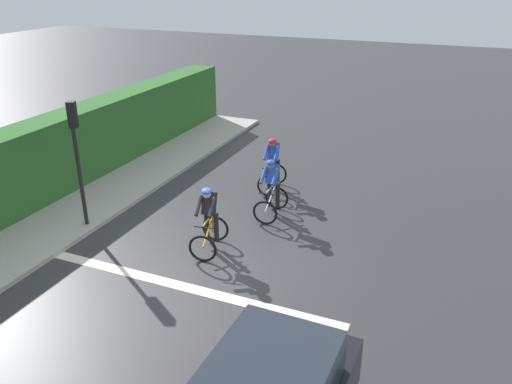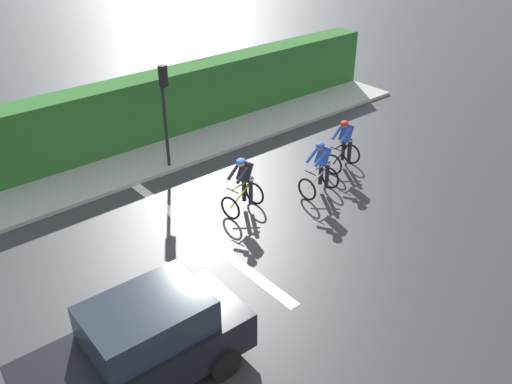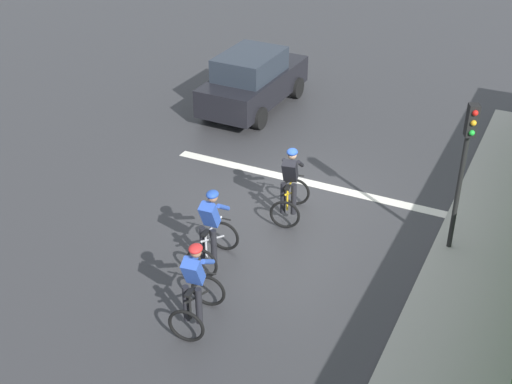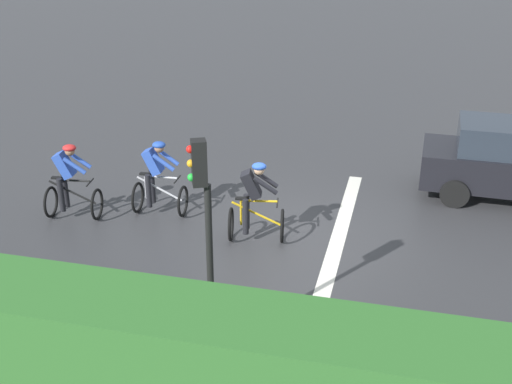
{
  "view_description": "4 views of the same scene",
  "coord_description": "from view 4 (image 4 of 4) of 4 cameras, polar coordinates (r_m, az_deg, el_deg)",
  "views": [
    {
      "loc": [
        4.96,
        -8.93,
        6.29
      ],
      "look_at": [
        0.21,
        2.29,
        0.94
      ],
      "focal_mm": 36.12,
      "sensor_mm": 36.0,
      "label": 1
    },
    {
      "loc": [
        9.71,
        -7.35,
        8.07
      ],
      "look_at": [
        0.2,
        0.66,
        0.81
      ],
      "focal_mm": 37.83,
      "sensor_mm": 36.0,
      "label": 2
    },
    {
      "loc": [
        -5.37,
        12.77,
        8.37
      ],
      "look_at": [
        0.15,
        1.43,
        0.95
      ],
      "focal_mm": 48.57,
      "sensor_mm": 36.0,
      "label": 3
    },
    {
      "loc": [
        -11.45,
        -2.21,
        6.16
      ],
      "look_at": [
        -0.31,
        0.59,
        1.06
      ],
      "focal_mm": 45.64,
      "sensor_mm": 36.0,
      "label": 4
    }
  ],
  "objects": [
    {
      "name": "sidewalk_kerb",
      "position": [
        9.9,
        -15.06,
        -15.12
      ],
      "size": [
        2.8,
        18.56,
        0.12
      ],
      "primitive_type": "cube",
      "color": "#ADA89E",
      "rests_on": "ground"
    },
    {
      "name": "cyclist_lead",
      "position": [
        14.19,
        -16.02,
        0.74
      ],
      "size": [
        0.82,
        1.16,
        1.66
      ],
      "color": "black",
      "rests_on": "ground"
    },
    {
      "name": "cyclist_second",
      "position": [
        13.98,
        -8.66,
        1.07
      ],
      "size": [
        0.74,
        1.12,
        1.66
      ],
      "color": "black",
      "rests_on": "ground"
    },
    {
      "name": "road_marking_stop_line",
      "position": [
        13.06,
        7.11,
        -4.41
      ],
      "size": [
        7.0,
        0.3,
        0.01
      ],
      "primitive_type": "cube",
      "color": "silver",
      "rests_on": "ground"
    },
    {
      "name": "hedge_wall",
      "position": [
        8.46,
        -19.77,
        -14.06
      ],
      "size": [
        1.1,
        18.56,
        2.31
      ],
      "primitive_type": "cube",
      "color": "#2D6628",
      "rests_on": "ground"
    },
    {
      "name": "traffic_light_near_crossing",
      "position": [
        8.98,
        -4.58,
        -2.16
      ],
      "size": [
        0.27,
        0.3,
        3.34
      ],
      "color": "black",
      "rests_on": "ground"
    },
    {
      "name": "cyclist_mid",
      "position": [
        12.7,
        -0.14,
        -1.06
      ],
      "size": [
        0.86,
        1.18,
        1.66
      ],
      "color": "black",
      "rests_on": "ground"
    },
    {
      "name": "ground_plane",
      "position": [
        13.19,
        2.83,
        -3.96
      ],
      "size": [
        80.0,
        80.0,
        0.0
      ],
      "primitive_type": "plane",
      "color": "#333335"
    }
  ]
}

